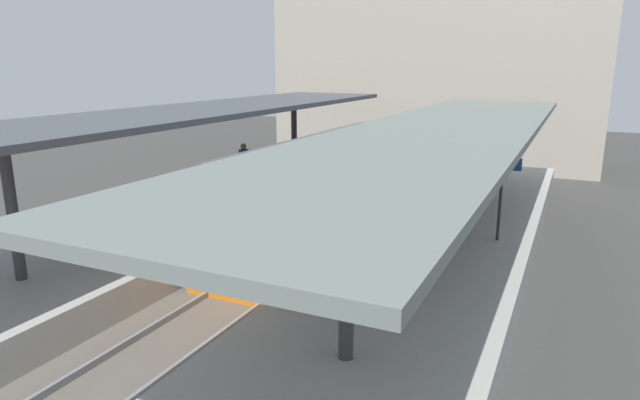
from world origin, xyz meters
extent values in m
plane|color=#383835|center=(0.00, 0.00, 0.00)|extent=(80.00, 80.00, 0.00)
cube|color=#9E9E99|center=(-3.80, 0.00, 0.50)|extent=(4.40, 28.00, 1.00)
cube|color=#9E9E99|center=(3.80, 0.00, 0.50)|extent=(4.40, 28.00, 1.00)
cube|color=#59544C|center=(0.00, 0.00, 0.10)|extent=(3.20, 28.00, 0.20)
cube|color=slate|center=(-0.72, 0.00, 0.27)|extent=(0.08, 28.00, 0.14)
cube|color=slate|center=(0.72, 0.00, 0.27)|extent=(0.08, 28.00, 0.14)
cube|color=#472D6B|center=(0.00, 3.04, 1.65)|extent=(2.70, 10.95, 2.90)
cube|color=orange|center=(0.00, -2.47, 1.50)|extent=(2.65, 0.08, 2.60)
cube|color=black|center=(-1.37, 3.04, 2.00)|extent=(0.04, 10.07, 0.76)
cube|color=black|center=(1.37, 3.04, 2.00)|extent=(0.04, 10.07, 0.76)
cube|color=#515156|center=(0.00, 3.04, 3.20)|extent=(2.16, 10.40, 0.20)
cylinder|color=#333335|center=(-3.80, -4.90, 2.52)|extent=(0.24, 0.24, 3.05)
cylinder|color=#333335|center=(-3.80, 7.70, 2.52)|extent=(0.24, 0.24, 3.05)
cube|color=#3D4247|center=(-3.80, 1.40, 4.13)|extent=(4.18, 21.00, 0.16)
cylinder|color=#333335|center=(3.80, -4.90, 2.45)|extent=(0.24, 0.24, 2.89)
cylinder|color=#333335|center=(3.80, 7.70, 2.45)|extent=(0.24, 0.24, 2.89)
cube|color=slate|center=(3.80, 1.40, 3.97)|extent=(4.18, 21.00, 0.16)
cube|color=black|center=(2.32, -0.53, 1.20)|extent=(0.08, 0.32, 0.40)
cube|color=black|center=(3.42, -0.53, 1.20)|extent=(0.08, 0.32, 0.40)
cube|color=maroon|center=(2.87, -0.53, 1.43)|extent=(1.40, 0.40, 0.06)
cube|color=maroon|center=(2.87, -0.35, 1.66)|extent=(1.40, 0.06, 0.40)
cylinder|color=#262628|center=(5.13, 2.29, 2.10)|extent=(0.08, 0.08, 2.20)
cube|color=navy|center=(5.13, 2.29, 3.05)|extent=(0.90, 0.06, 0.32)
cylinder|color=maroon|center=(3.55, 2.83, 1.40)|extent=(0.44, 0.44, 0.80)
cylinder|color=#232328|center=(-4.09, 4.34, 1.43)|extent=(0.28, 0.28, 0.86)
cylinder|color=navy|center=(-4.09, 4.34, 2.20)|extent=(0.36, 0.36, 0.67)
sphere|color=#936B4C|center=(-4.09, 4.34, 2.64)|extent=(0.22, 0.22, 0.22)
cylinder|color=#232328|center=(4.08, 0.30, 1.43)|extent=(0.28, 0.28, 0.86)
cylinder|color=#386B3D|center=(4.08, 0.30, 2.15)|extent=(0.36, 0.36, 0.59)
sphere|color=#936B4C|center=(4.08, 0.30, 2.56)|extent=(0.22, 0.22, 0.22)
cylinder|color=#7A337A|center=(3.98, 5.83, 1.39)|extent=(0.28, 0.28, 0.78)
cylinder|color=#998460|center=(3.98, 5.83, 2.07)|extent=(0.36, 0.36, 0.57)
sphere|color=tan|center=(3.98, 5.83, 2.47)|extent=(0.22, 0.22, 0.22)
cube|color=#A89E8E|center=(-0.98, 20.00, 5.50)|extent=(18.00, 6.00, 11.00)
camera|label=1|loc=(6.74, -12.06, 5.50)|focal=30.49mm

